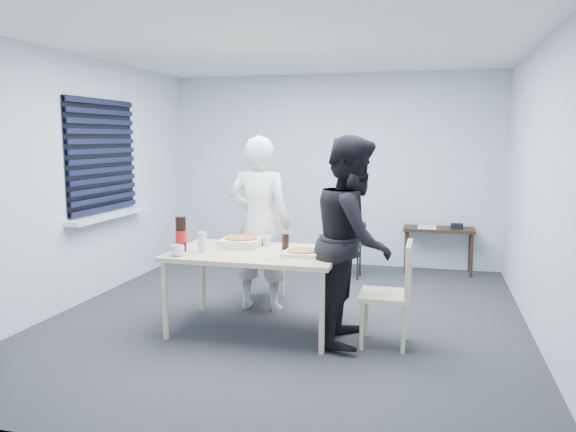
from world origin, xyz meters
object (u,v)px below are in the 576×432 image
(side_table, at_px, (439,234))
(soda_bottle, at_px, (181,234))
(stool, at_px, (349,252))
(person_black, at_px, (353,240))
(dining_table, at_px, (255,258))
(chair_far, at_px, (266,252))
(mug_a, at_px, (177,250))
(chair_right, at_px, (395,287))
(backpack, at_px, (350,228))
(mug_b, at_px, (267,241))
(person_white, at_px, (260,224))

(side_table, distance_m, soda_bottle, 3.66)
(stool, bearing_deg, person_black, -81.05)
(dining_table, xyz_separation_m, chair_far, (-0.21, 1.04, -0.16))
(chair_far, height_order, mug_a, chair_far)
(dining_table, bearing_deg, chair_right, -3.58)
(backpack, xyz_separation_m, mug_a, (-1.14, -2.49, 0.15))
(mug_b, bearing_deg, backpack, 74.14)
(chair_right, relative_size, soda_bottle, 2.83)
(mug_a, distance_m, soda_bottle, 0.24)
(person_white, height_order, backpack, person_white)
(chair_far, relative_size, stool, 2.01)
(chair_far, distance_m, mug_a, 1.47)
(person_white, relative_size, mug_b, 17.70)
(chair_right, relative_size, stool, 2.01)
(chair_right, xyz_separation_m, side_table, (0.37, 2.77, 0.00))
(mug_a, bearing_deg, stool, 65.54)
(dining_table, height_order, backpack, backpack)
(dining_table, relative_size, person_white, 0.85)
(mug_b, bearing_deg, side_table, 56.30)
(dining_table, distance_m, mug_a, 0.70)
(soda_bottle, bearing_deg, mug_b, 32.96)
(backpack, bearing_deg, mug_a, -97.49)
(dining_table, height_order, chair_right, chair_right)
(person_black, xyz_separation_m, mug_a, (-1.48, -0.33, -0.10))
(chair_far, bearing_deg, stool, 55.79)
(side_table, xyz_separation_m, mug_a, (-2.22, -3.05, 0.27))
(person_black, bearing_deg, side_table, -15.15)
(stool, bearing_deg, mug_a, -114.46)
(chair_right, height_order, person_white, person_white)
(mug_b, bearing_deg, stool, 74.24)
(stool, bearing_deg, side_table, 26.78)
(dining_table, xyz_separation_m, soda_bottle, (-0.65, -0.15, 0.21))
(dining_table, xyz_separation_m, chair_right, (1.25, -0.08, -0.16))
(person_white, distance_m, mug_b, 0.40)
(chair_right, xyz_separation_m, stool, (-0.71, 2.23, -0.18))
(chair_far, distance_m, chair_right, 1.84)
(person_white, xyz_separation_m, soda_bottle, (-0.50, -0.78, 0.00))
(person_black, relative_size, side_table, 1.99)
(backpack, bearing_deg, side_table, 44.36)
(person_white, bearing_deg, dining_table, 103.97)
(side_table, height_order, mug_b, mug_b)
(side_table, relative_size, stool, 2.01)
(chair_far, height_order, mug_b, chair_far)
(chair_far, bearing_deg, chair_right, -37.35)
(stool, bearing_deg, mug_b, -105.76)
(backpack, bearing_deg, mug_b, -88.78)
(backpack, distance_m, soda_bottle, 2.59)
(person_black, xyz_separation_m, side_table, (0.74, 2.72, -0.37))
(mug_b, bearing_deg, dining_table, -93.86)
(side_table, bearing_deg, stool, -153.22)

